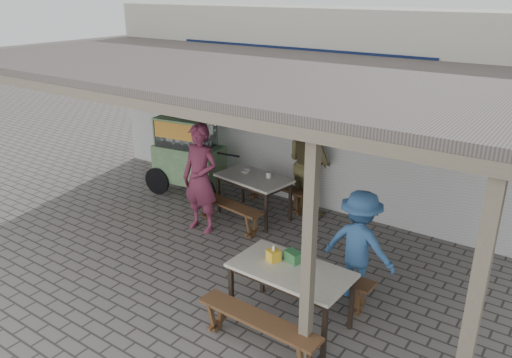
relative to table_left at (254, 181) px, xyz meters
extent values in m
plane|color=#64605A|center=(0.28, -1.89, -0.67)|extent=(60.00, 60.00, 0.00)
cube|color=#B8B6A5|center=(0.28, 1.71, 1.08)|extent=(9.00, 1.20, 3.50)
cube|color=white|center=(0.28, 1.08, -0.07)|extent=(9.00, 0.10, 1.20)
cube|color=#101C4A|center=(0.08, 1.09, 1.38)|extent=(5.00, 0.03, 1.60)
cube|color=#5C534F|center=(0.28, -0.89, 2.08)|extent=(9.00, 4.20, 0.12)
cube|color=#766B59|center=(0.28, -2.94, 1.98)|extent=(9.00, 0.12, 0.12)
cube|color=#766B59|center=(4.18, -2.89, 0.68)|extent=(0.12, 0.12, 2.70)
cube|color=#766B59|center=(2.63, -2.79, 0.68)|extent=(0.11, 0.11, 2.70)
cube|color=beige|center=(0.00, 0.00, 0.06)|extent=(1.37, 0.92, 0.04)
cube|color=black|center=(0.00, 0.00, 0.00)|extent=(1.26, 0.81, 0.06)
cube|color=black|center=(-0.62, -0.22, -0.32)|extent=(0.05, 0.05, 0.71)
cube|color=black|center=(0.53, -0.39, -0.32)|extent=(0.05, 0.05, 0.71)
cube|color=black|center=(-0.53, 0.39, -0.32)|extent=(0.05, 0.05, 0.71)
cube|color=black|center=(0.62, 0.22, -0.32)|extent=(0.05, 0.05, 0.71)
cube|color=brown|center=(-0.09, -0.60, -0.24)|extent=(1.41, 0.48, 0.04)
cube|color=brown|center=(-0.62, -0.53, -0.47)|extent=(0.09, 0.28, 0.41)
cube|color=brown|center=(0.45, -0.68, -0.47)|extent=(0.09, 0.28, 0.41)
cube|color=brown|center=(0.09, 0.60, -0.24)|extent=(1.41, 0.48, 0.04)
cube|color=brown|center=(-0.45, 0.68, -0.47)|extent=(0.09, 0.28, 0.41)
cube|color=brown|center=(0.62, 0.53, -0.47)|extent=(0.09, 0.28, 0.41)
cube|color=beige|center=(2.10, -2.21, 0.06)|extent=(1.44, 0.81, 0.04)
cube|color=black|center=(2.10, -2.21, 0.00)|extent=(1.34, 0.71, 0.06)
cube|color=black|center=(1.44, -2.52, -0.32)|extent=(0.05, 0.05, 0.71)
cube|color=black|center=(2.74, -2.56, -0.32)|extent=(0.05, 0.05, 0.71)
cube|color=black|center=(1.46, -1.87, -0.32)|extent=(0.05, 0.05, 0.71)
cube|color=black|center=(2.75, -1.91, -0.32)|extent=(0.05, 0.05, 0.71)
cube|color=brown|center=(2.08, -2.86, -0.24)|extent=(1.52, 0.32, 0.04)
cube|color=brown|center=(1.47, -2.85, -0.47)|extent=(0.06, 0.28, 0.41)
cube|color=brown|center=(2.12, -1.56, -0.24)|extent=(1.52, 0.32, 0.04)
cube|color=brown|center=(1.51, -1.55, -0.47)|extent=(0.06, 0.28, 0.41)
cube|color=brown|center=(2.72, -1.58, -0.47)|extent=(0.06, 0.28, 0.41)
cube|color=#84A76F|center=(-1.67, 0.19, -0.04)|extent=(1.39, 0.85, 0.68)
cube|color=#84A76F|center=(-1.67, 0.19, -0.40)|extent=(1.33, 0.81, 0.05)
cylinder|color=black|center=(-2.15, -0.25, -0.40)|extent=(0.54, 0.12, 0.54)
cylinder|color=black|center=(-1.09, -0.11, -0.40)|extent=(0.54, 0.12, 0.54)
cube|color=silver|center=(-1.72, 0.18, 0.56)|extent=(1.14, 0.72, 0.53)
cube|color=#84A76F|center=(-1.72, 0.18, 0.83)|extent=(1.18, 0.77, 0.04)
cube|color=#EF6338|center=(-1.67, -0.13, 0.66)|extent=(0.96, 0.15, 0.31)
cylinder|color=black|center=(-0.90, 0.29, 0.25)|extent=(0.68, 0.13, 0.04)
imported|color=brown|center=(-0.42, -0.91, 0.24)|extent=(0.68, 0.46, 1.83)
imported|color=brown|center=(0.65, 0.80, 0.25)|extent=(1.09, 0.99, 1.83)
imported|color=#356199|center=(2.52, -1.22, 0.07)|extent=(0.97, 0.57, 1.49)
cube|color=yellow|center=(1.83, -2.18, 0.15)|extent=(0.18, 0.18, 0.14)
cube|color=#347540|center=(2.03, -2.06, 0.15)|extent=(0.23, 0.19, 0.14)
cylinder|color=silver|center=(0.23, 0.12, 0.13)|extent=(0.09, 0.09, 0.10)
imported|color=white|center=(-0.25, 0.11, 0.10)|extent=(0.22, 0.22, 0.04)
camera|label=1|loc=(4.66, -6.60, 3.16)|focal=35.00mm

